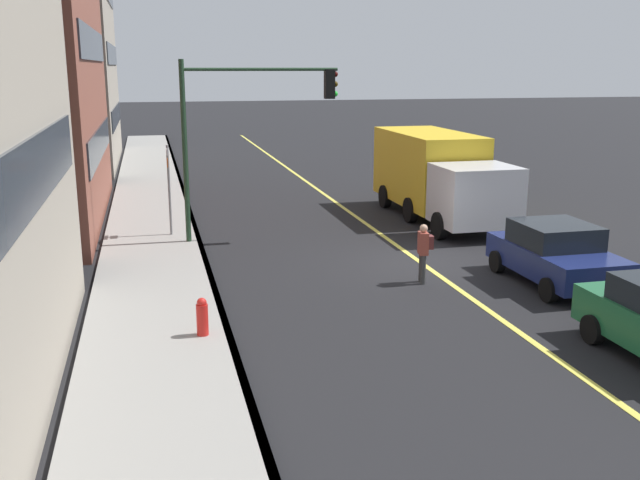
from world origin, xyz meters
name	(u,v)px	position (x,y,z in m)	size (l,w,h in m)	color
ground	(420,262)	(0.00, 0.00, 0.00)	(200.00, 200.00, 0.00)	black
sidewalk_slab	(154,277)	(0.00, 7.45, 0.07)	(80.00, 3.02, 0.15)	gray
curb_edge	(209,273)	(0.00, 6.02, 0.07)	(80.00, 0.16, 0.15)	slate
lane_stripe_center	(420,262)	(0.00, 0.00, 0.01)	(80.00, 0.16, 0.01)	#D8CC4C
car_navy	(556,253)	(-2.76, -2.62, 0.80)	(3.98, 2.12, 1.57)	navy
truck_yellow	(437,174)	(5.63, -2.82, 1.65)	(8.09, 2.65, 3.09)	silver
pedestrian_with_backpack	(424,249)	(-1.94, 0.66, 0.89)	(0.40, 0.40, 1.55)	#383838
traffic_light_mast	(246,118)	(3.48, 4.46, 3.95)	(0.28, 4.88, 5.69)	#1E3823
street_sign_post	(169,185)	(4.56, 6.84, 1.79)	(0.60, 0.08, 3.05)	slate
fire_hydrant	(202,320)	(-4.74, 6.54, 0.47)	(0.24, 0.24, 0.94)	red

